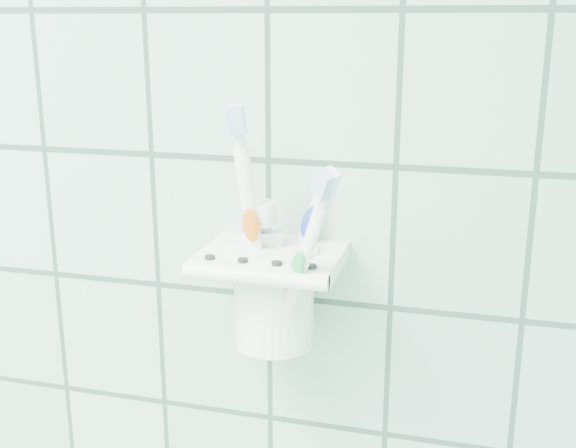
# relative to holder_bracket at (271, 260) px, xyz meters

# --- Properties ---
(holder_bracket) EXTENTS (0.13, 0.11, 0.04)m
(holder_bracket) POSITION_rel_holder_bracket_xyz_m (0.00, 0.00, 0.00)
(holder_bracket) COLOR white
(holder_bracket) RESTS_ON wall_back
(cup) EXTENTS (0.08, 0.08, 0.10)m
(cup) POSITION_rel_holder_bracket_xyz_m (0.00, 0.00, -0.03)
(cup) COLOR white
(cup) RESTS_ON holder_bracket
(toothbrush_pink) EXTENTS (0.04, 0.03, 0.22)m
(toothbrush_pink) POSITION_rel_holder_bracket_xyz_m (-0.00, -0.00, 0.04)
(toothbrush_pink) COLOR white
(toothbrush_pink) RESTS_ON cup
(toothbrush_blue) EXTENTS (0.07, 0.06, 0.22)m
(toothbrush_blue) POSITION_rel_holder_bracket_xyz_m (-0.01, 0.01, 0.04)
(toothbrush_blue) COLOR white
(toothbrush_blue) RESTS_ON cup
(toothbrush_orange) EXTENTS (0.07, 0.07, 0.20)m
(toothbrush_orange) POSITION_rel_holder_bracket_xyz_m (0.01, -0.01, 0.03)
(toothbrush_orange) COLOR white
(toothbrush_orange) RESTS_ON cup
(toothpaste_tube) EXTENTS (0.04, 0.04, 0.13)m
(toothpaste_tube) POSITION_rel_holder_bracket_xyz_m (-0.01, 0.01, -0.00)
(toothpaste_tube) COLOR silver
(toothpaste_tube) RESTS_ON cup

